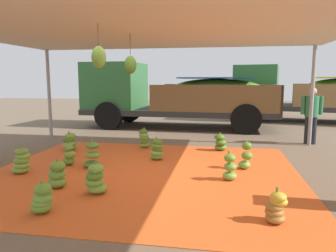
% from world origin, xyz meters
% --- Properties ---
extents(ground_plane, '(40.00, 40.00, 0.00)m').
position_xyz_m(ground_plane, '(0.00, 3.00, 0.00)').
color(ground_plane, brown).
extents(tarp_orange, '(5.82, 5.21, 0.01)m').
position_xyz_m(tarp_orange, '(0.00, 0.00, 0.01)').
color(tarp_orange, '#E05B23').
rests_on(tarp_orange, ground).
extents(tent_canopy, '(8.00, 7.00, 2.73)m').
position_xyz_m(tent_canopy, '(-0.01, -0.09, 2.64)').
color(tent_canopy, '#9EA0A5').
rests_on(tent_canopy, ground).
extents(banana_bunch_0, '(0.38, 0.35, 0.49)m').
position_xyz_m(banana_bunch_0, '(-1.64, 0.24, 0.22)').
color(banana_bunch_0, '#60932D').
rests_on(banana_bunch_0, tarp_orange).
extents(banana_bunch_1, '(0.44, 0.42, 0.52)m').
position_xyz_m(banana_bunch_1, '(-2.25, -0.43, 0.23)').
color(banana_bunch_1, '#75A83D').
rests_on(banana_bunch_1, tarp_orange).
extents(banana_bunch_2, '(0.39, 0.38, 0.51)m').
position_xyz_m(banana_bunch_2, '(0.06, 0.99, 0.23)').
color(banana_bunch_2, '#6B9E38').
rests_on(banana_bunch_2, tarp_orange).
extents(banana_bunch_3, '(0.41, 0.41, 0.45)m').
position_xyz_m(banana_bunch_3, '(1.43, 2.19, 0.20)').
color(banana_bunch_3, '#518428').
rests_on(banana_bunch_3, tarp_orange).
extents(banana_bunch_4, '(0.33, 0.33, 0.53)m').
position_xyz_m(banana_bunch_4, '(-0.53, 2.18, 0.24)').
color(banana_bunch_4, '#75A83D').
rests_on(banana_bunch_4, tarp_orange).
extents(banana_bunch_5, '(0.28, 0.27, 0.58)m').
position_xyz_m(banana_bunch_5, '(1.94, 0.58, 0.26)').
color(banana_bunch_5, '#75A83D').
rests_on(banana_bunch_5, tarp_orange).
extents(banana_bunch_6, '(0.34, 0.32, 0.45)m').
position_xyz_m(banana_bunch_6, '(2.14, -1.80, 0.19)').
color(banana_bunch_6, '#996628').
rests_on(banana_bunch_6, tarp_orange).
extents(banana_bunch_7, '(0.38, 0.37, 0.44)m').
position_xyz_m(banana_bunch_7, '(-0.86, -2.03, 0.20)').
color(banana_bunch_7, '#60932D').
rests_on(banana_bunch_7, tarp_orange).
extents(banana_bunch_8, '(0.40, 0.38, 0.57)m').
position_xyz_m(banana_bunch_8, '(-1.10, 0.16, 0.25)').
color(banana_bunch_8, '#518428').
rests_on(banana_bunch_8, tarp_orange).
extents(banana_bunch_9, '(0.43, 0.43, 0.51)m').
position_xyz_m(banana_bunch_9, '(-0.45, -1.22, 0.23)').
color(banana_bunch_9, '#75A83D').
rests_on(banana_bunch_9, tarp_orange).
extents(banana_bunch_10, '(0.46, 0.46, 0.48)m').
position_xyz_m(banana_bunch_10, '(-2.29, 1.55, 0.22)').
color(banana_bunch_10, '#6B9E38').
rests_on(banana_bunch_10, tarp_orange).
extents(banana_bunch_11, '(0.31, 0.34, 0.52)m').
position_xyz_m(banana_bunch_11, '(1.61, -0.20, 0.23)').
color(banana_bunch_11, '#75A83D').
rests_on(banana_bunch_11, tarp_orange).
extents(banana_bunch_12, '(0.40, 0.40, 0.47)m').
position_xyz_m(banana_bunch_12, '(-1.18, -1.07, 0.21)').
color(banana_bunch_12, '#6B9E38').
rests_on(banana_bunch_12, tarp_orange).
extents(cargo_truck_main, '(7.11, 2.73, 2.40)m').
position_xyz_m(cargo_truck_main, '(-0.38, 6.07, 1.22)').
color(cargo_truck_main, '#2D2D2D').
rests_on(cargo_truck_main, ground).
extents(cargo_truck_far, '(6.74, 3.45, 2.40)m').
position_xyz_m(cargo_truck_far, '(4.99, 8.69, 1.22)').
color(cargo_truck_far, '#2D2D2D').
rests_on(cargo_truck_far, ground).
extents(worker_0, '(0.57, 0.35, 1.56)m').
position_xyz_m(worker_0, '(3.86, 3.49, 0.91)').
color(worker_0, '#26262D').
rests_on(worker_0, ground).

